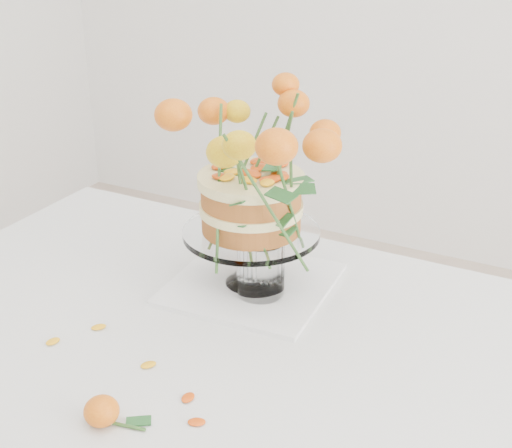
{
  "coord_description": "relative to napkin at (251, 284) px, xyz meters",
  "views": [
    {
      "loc": [
        0.46,
        -0.85,
        1.44
      ],
      "look_at": [
        -0.08,
        0.19,
        0.9
      ],
      "focal_mm": 50.0,
      "sensor_mm": 36.0,
      "label": 1
    }
  ],
  "objects": [
    {
      "name": "table",
      "position": [
        0.09,
        -0.2,
        -0.09
      ],
      "size": [
        1.43,
        0.93,
        0.76
      ],
      "color": "#A67A61",
      "rests_on": "ground"
    },
    {
      "name": "napkin",
      "position": [
        0.0,
        0.0,
        0.0
      ],
      "size": [
        0.31,
        0.31,
        0.01
      ],
      "primitive_type": "cube",
      "rotation": [
        0.0,
        0.0,
        0.06
      ],
      "color": "silver",
      "rests_on": "table"
    },
    {
      "name": "cake_stand",
      "position": [
        0.0,
        0.0,
        0.16
      ],
      "size": [
        0.25,
        0.25,
        0.23
      ],
      "rotation": [
        0.0,
        0.0,
        0.05
      ],
      "color": "white",
      "rests_on": "napkin"
    },
    {
      "name": "rose_vase",
      "position": [
        0.03,
        -0.03,
        0.25
      ],
      "size": [
        0.37,
        0.37,
        0.44
      ],
      "rotation": [
        0.0,
        0.0,
        0.37
      ],
      "color": "white",
      "rests_on": "table"
    },
    {
      "name": "loose_rose_far",
      "position": [
        -0.0,
        -0.44,
        0.02
      ],
      "size": [
        0.09,
        0.05,
        0.04
      ],
      "rotation": [
        0.0,
        0.0,
        0.2
      ],
      "color": "#D34E0A",
      "rests_on": "table"
    },
    {
      "name": "stray_petal_a",
      "position": [
        -0.03,
        -0.3,
        -0.0
      ],
      "size": [
        0.03,
        0.02,
        0.0
      ],
      "primitive_type": "ellipsoid",
      "color": "#FEAC10",
      "rests_on": "table"
    },
    {
      "name": "stray_petal_b",
      "position": [
        0.07,
        -0.34,
        -0.0
      ],
      "size": [
        0.03,
        0.02,
        0.0
      ],
      "primitive_type": "ellipsoid",
      "color": "#FEAC10",
      "rests_on": "table"
    },
    {
      "name": "stray_petal_c",
      "position": [
        0.11,
        -0.38,
        -0.0
      ],
      "size": [
        0.03,
        0.02,
        0.0
      ],
      "primitive_type": "ellipsoid",
      "color": "#FEAC10",
      "rests_on": "table"
    },
    {
      "name": "stray_petal_d",
      "position": [
        -0.17,
        -0.25,
        -0.0
      ],
      "size": [
        0.03,
        0.02,
        0.0
      ],
      "primitive_type": "ellipsoid",
      "color": "#FEAC10",
      "rests_on": "table"
    },
    {
      "name": "stray_petal_e",
      "position": [
        -0.21,
        -0.32,
        -0.0
      ],
      "size": [
        0.03,
        0.02,
        0.0
      ],
      "primitive_type": "ellipsoid",
      "color": "#FEAC10",
      "rests_on": "table"
    }
  ]
}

